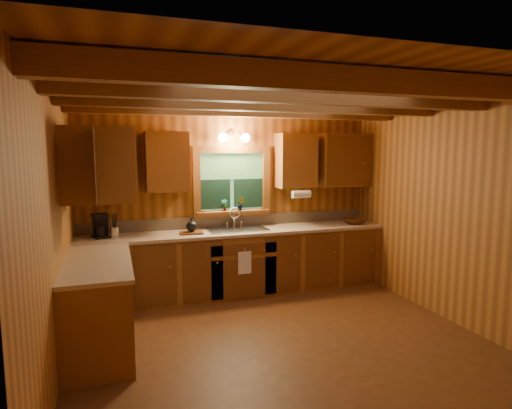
{
  "coord_description": "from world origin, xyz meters",
  "views": [
    {
      "loc": [
        -1.6,
        -3.97,
        1.99
      ],
      "look_at": [
        0.0,
        0.8,
        1.35
      ],
      "focal_mm": 30.0,
      "sensor_mm": 36.0,
      "label": 1
    }
  ],
  "objects_px": {
    "cutting_board": "(192,233)",
    "wicker_basket": "(354,221)",
    "coffee_maker": "(100,226)",
    "sink": "(237,233)"
  },
  "relations": [
    {
      "from": "cutting_board",
      "to": "wicker_basket",
      "type": "bearing_deg",
      "value": 0.92
    },
    {
      "from": "coffee_maker",
      "to": "cutting_board",
      "type": "distance_m",
      "value": 1.14
    },
    {
      "from": "coffee_maker",
      "to": "cutting_board",
      "type": "xyz_separation_m",
      "value": [
        1.13,
        -0.12,
        -0.14
      ]
    },
    {
      "from": "wicker_basket",
      "to": "sink",
      "type": "bearing_deg",
      "value": 177.16
    },
    {
      "from": "cutting_board",
      "to": "wicker_basket",
      "type": "distance_m",
      "value": 2.43
    },
    {
      "from": "sink",
      "to": "coffee_maker",
      "type": "height_order",
      "value": "coffee_maker"
    },
    {
      "from": "wicker_basket",
      "to": "cutting_board",
      "type": "bearing_deg",
      "value": 179.33
    },
    {
      "from": "sink",
      "to": "wicker_basket",
      "type": "bearing_deg",
      "value": -2.84
    },
    {
      "from": "sink",
      "to": "coffee_maker",
      "type": "bearing_deg",
      "value": 178.0
    },
    {
      "from": "coffee_maker",
      "to": "wicker_basket",
      "type": "height_order",
      "value": "coffee_maker"
    }
  ]
}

